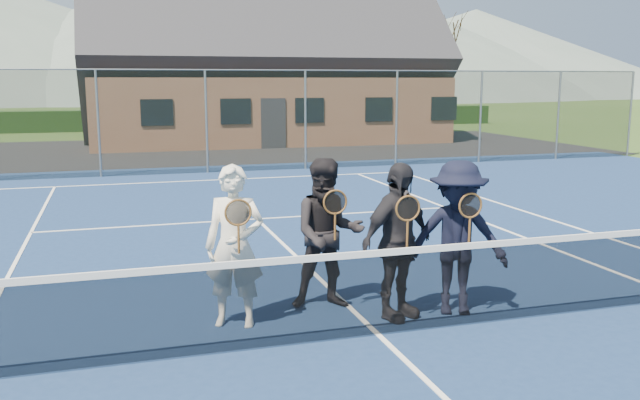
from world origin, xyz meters
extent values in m
plane|color=#2F4A1A|center=(0.00, 20.00, 0.00)|extent=(220.00, 220.00, 0.00)
cube|color=navy|center=(0.00, 0.00, 0.01)|extent=(30.00, 30.00, 0.02)
cube|color=black|center=(-4.00, 20.00, 0.01)|extent=(40.00, 12.00, 0.01)
cube|color=black|center=(0.00, 32.00, 0.55)|extent=(40.00, 1.20, 1.10)
cone|color=slate|center=(20.00, 95.00, 11.00)|extent=(120.00, 120.00, 22.00)
cone|color=slate|center=(55.00, 95.00, 7.00)|extent=(90.00, 90.00, 14.00)
cube|color=white|center=(0.00, 11.88, 0.03)|extent=(10.97, 0.06, 0.01)
cube|color=white|center=(0.00, 6.40, 0.03)|extent=(8.23, 0.06, 0.01)
cube|color=white|center=(0.00, 0.00, 0.03)|extent=(0.06, 12.80, 0.01)
cube|color=black|center=(0.00, 0.00, 0.48)|extent=(11.60, 0.02, 0.88)
cube|color=white|center=(0.00, 0.00, 0.93)|extent=(11.60, 0.03, 0.07)
cylinder|color=slate|center=(-3.00, 13.50, 1.50)|extent=(0.07, 0.07, 3.00)
cylinder|color=slate|center=(0.00, 13.50, 1.50)|extent=(0.07, 0.07, 3.00)
cylinder|color=slate|center=(3.00, 13.50, 1.50)|extent=(0.07, 0.07, 3.00)
cylinder|color=slate|center=(6.00, 13.50, 1.50)|extent=(0.07, 0.07, 3.00)
cylinder|color=slate|center=(9.00, 13.50, 1.50)|extent=(0.07, 0.07, 3.00)
cylinder|color=slate|center=(12.00, 13.50, 1.50)|extent=(0.07, 0.07, 3.00)
cylinder|color=slate|center=(15.00, 13.50, 1.50)|extent=(0.07, 0.07, 3.00)
cube|color=black|center=(0.00, 13.50, 1.50)|extent=(30.00, 0.03, 3.00)
cylinder|color=slate|center=(0.00, 13.50, 3.00)|extent=(30.00, 0.04, 0.04)
cube|color=#9E6B4C|center=(4.00, 24.00, 1.40)|extent=(15.00, 8.00, 2.80)
pyramid|color=#2D2D33|center=(4.00, 24.00, 5.65)|extent=(15.60, 8.20, 4.10)
cube|color=#2D2D33|center=(3.50, 19.98, 1.00)|extent=(1.00, 0.06, 2.00)
cube|color=black|center=(-1.00, 19.98, 1.50)|extent=(1.20, 0.06, 1.00)
cube|color=black|center=(2.00, 19.98, 1.50)|extent=(1.20, 0.06, 1.00)
cube|color=black|center=(5.00, 19.98, 1.50)|extent=(1.20, 0.06, 1.00)
cube|color=black|center=(8.00, 19.98, 1.50)|extent=(1.20, 0.06, 1.00)
cube|color=black|center=(11.00, 19.98, 1.50)|extent=(1.20, 0.06, 1.00)
cylinder|color=#361F13|center=(2.00, 33.00, 1.93)|extent=(0.22, 0.22, 3.85)
cylinder|color=#3B2115|center=(12.00, 33.00, 1.93)|extent=(0.22, 0.22, 3.85)
cylinder|color=#392314|center=(18.00, 33.00, 1.93)|extent=(0.22, 0.22, 3.85)
imported|color=white|center=(-1.40, 0.77, 0.92)|extent=(0.77, 0.64, 1.80)
torus|color=brown|center=(-1.40, 0.50, 1.35)|extent=(0.29, 0.02, 0.29)
cylinder|color=black|center=(-1.40, 0.50, 1.35)|extent=(0.25, 0.00, 0.25)
cylinder|color=brown|center=(-1.40, 0.50, 1.07)|extent=(0.03, 0.03, 0.32)
imported|color=black|center=(-0.24, 1.05, 0.92)|extent=(0.98, 0.83, 1.80)
torus|color=brown|center=(-0.24, 0.78, 1.35)|extent=(0.29, 0.02, 0.29)
cylinder|color=black|center=(-0.24, 0.78, 1.35)|extent=(0.25, 0.00, 0.25)
cylinder|color=brown|center=(-0.24, 0.78, 1.07)|extent=(0.03, 0.03, 0.32)
imported|color=black|center=(0.40, 0.46, 0.92)|extent=(1.14, 0.83, 1.80)
torus|color=brown|center=(0.40, 0.19, 1.35)|extent=(0.29, 0.02, 0.29)
cylinder|color=black|center=(0.40, 0.19, 1.35)|extent=(0.25, 0.00, 0.25)
cylinder|color=brown|center=(0.40, 0.19, 1.07)|extent=(0.03, 0.03, 0.32)
imported|color=black|center=(1.13, 0.41, 0.92)|extent=(1.32, 1.04, 1.80)
torus|color=brown|center=(1.13, 0.14, 1.35)|extent=(0.29, 0.02, 0.29)
cylinder|color=black|center=(1.13, 0.14, 1.35)|extent=(0.25, 0.00, 0.25)
cylinder|color=brown|center=(1.13, 0.14, 1.07)|extent=(0.03, 0.03, 0.32)
camera|label=1|loc=(-2.61, -6.41, 2.72)|focal=38.00mm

